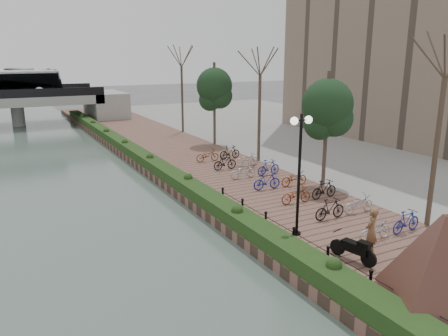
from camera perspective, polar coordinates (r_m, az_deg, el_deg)
ground at (r=15.15m, az=11.60°, el=-16.80°), size 220.00×220.00×0.00m
promenade at (r=30.98m, az=-3.25°, el=0.33°), size 8.00×75.00×0.50m
inland_pavement at (r=40.21m, az=17.95°, el=2.91°), size 24.00×75.00×0.50m
hedge at (r=31.96m, az=-10.70°, el=1.54°), size 1.10×56.00×0.60m
chain_fence at (r=16.92m, az=11.13°, el=-10.05°), size 0.10×14.10×0.70m
granite_monument at (r=14.32m, az=26.56°, el=-11.03°), size 4.82×4.82×2.95m
lamppost at (r=17.75m, az=9.91°, el=2.37°), size 1.02×0.32×5.07m
motorcycle at (r=16.82m, az=16.49°, el=-9.96°), size 0.84×1.69×1.01m
pedestrian at (r=17.51m, az=18.67°, el=-7.77°), size 0.76×0.64×1.78m
bicycle_parking at (r=24.96m, az=7.42°, el=-1.53°), size 2.40×17.32×1.00m
street_trees at (r=28.22m, az=8.27°, el=5.92°), size 3.20×37.12×6.80m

